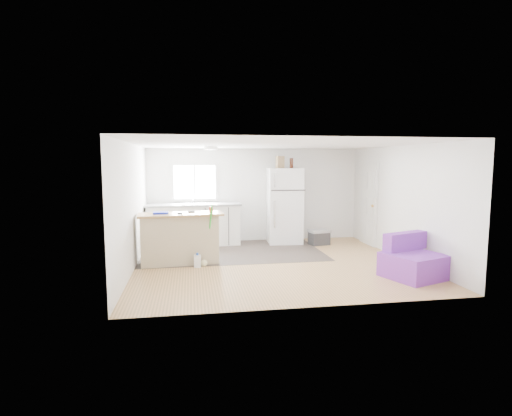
% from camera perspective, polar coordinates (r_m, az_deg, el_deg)
% --- Properties ---
extents(room, '(5.51, 5.01, 2.41)m').
position_cam_1_polar(room, '(7.98, 2.70, 0.43)').
color(room, olive).
rests_on(room, ground).
extents(vinyl_zone, '(4.05, 2.50, 0.00)m').
position_cam_1_polar(vinyl_zone, '(9.28, -3.37, -6.20)').
color(vinyl_zone, '#2F2723').
rests_on(vinyl_zone, floor).
extents(window, '(1.18, 0.06, 0.98)m').
position_cam_1_polar(window, '(10.26, -8.75, 3.68)').
color(window, white).
rests_on(window, back_wall).
extents(interior_door, '(0.11, 0.92, 2.10)m').
position_cam_1_polar(interior_door, '(10.34, 15.78, 0.57)').
color(interior_door, white).
rests_on(interior_door, right_wall).
extents(ceiling_fixture, '(0.30, 0.30, 0.07)m').
position_cam_1_polar(ceiling_fixture, '(8.98, -6.49, 8.50)').
color(ceiling_fixture, white).
rests_on(ceiling_fixture, ceiling).
extents(kitchen_cabinets, '(2.35, 0.84, 1.33)m').
position_cam_1_polar(kitchen_cabinets, '(10.02, -8.91, -2.28)').
color(kitchen_cabinets, white).
rests_on(kitchen_cabinets, floor).
extents(peninsula, '(1.73, 0.79, 1.03)m').
position_cam_1_polar(peninsula, '(8.24, -10.85, -4.25)').
color(peninsula, tan).
rests_on(peninsula, floor).
extents(refrigerator, '(0.89, 0.85, 1.90)m').
position_cam_1_polar(refrigerator, '(10.18, 4.08, 0.35)').
color(refrigerator, white).
rests_on(refrigerator, floor).
extents(cooler, '(0.55, 0.43, 0.38)m').
position_cam_1_polar(cooler, '(10.10, 9.00, -4.13)').
color(cooler, '#2D2E30').
rests_on(cooler, floor).
extents(purple_seat, '(1.16, 1.15, 0.76)m').
position_cam_1_polar(purple_seat, '(7.72, 21.45, -7.16)').
color(purple_seat, purple).
rests_on(purple_seat, floor).
extents(cleaner_jug, '(0.14, 0.11, 0.29)m').
position_cam_1_polar(cleaner_jug, '(7.96, -8.36, -7.50)').
color(cleaner_jug, white).
rests_on(cleaner_jug, floor).
extents(mop, '(0.26, 0.34, 1.23)m').
position_cam_1_polar(mop, '(8.05, -7.21, -6.54)').
color(mop, green).
rests_on(mop, floor).
extents(red_cup, '(0.11, 0.11, 0.12)m').
position_cam_1_polar(red_cup, '(8.15, -6.45, -0.25)').
color(red_cup, red).
rests_on(red_cup, peninsula).
extents(blue_tray, '(0.32, 0.25, 0.04)m').
position_cam_1_polar(blue_tray, '(8.17, -13.47, -0.68)').
color(blue_tray, '#1524CC').
rests_on(blue_tray, peninsula).
extents(tool_a, '(0.14, 0.06, 0.03)m').
position_cam_1_polar(tool_a, '(8.25, -9.21, -0.53)').
color(tool_a, black).
rests_on(tool_a, peninsula).
extents(tool_b, '(0.10, 0.04, 0.03)m').
position_cam_1_polar(tool_b, '(8.03, -10.80, -0.77)').
color(tool_b, black).
rests_on(tool_b, peninsula).
extents(cardboard_box, '(0.22, 0.16, 0.30)m').
position_cam_1_polar(cardboard_box, '(10.08, 3.47, 6.57)').
color(cardboard_box, tan).
rests_on(cardboard_box, refrigerator).
extents(bottle_left, '(0.07, 0.07, 0.25)m').
position_cam_1_polar(bottle_left, '(10.09, 5.13, 6.41)').
color(bottle_left, '#341409').
rests_on(bottle_left, refrigerator).
extents(bottle_right, '(0.08, 0.08, 0.25)m').
position_cam_1_polar(bottle_right, '(10.12, 5.04, 6.41)').
color(bottle_right, '#341409').
rests_on(bottle_right, refrigerator).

